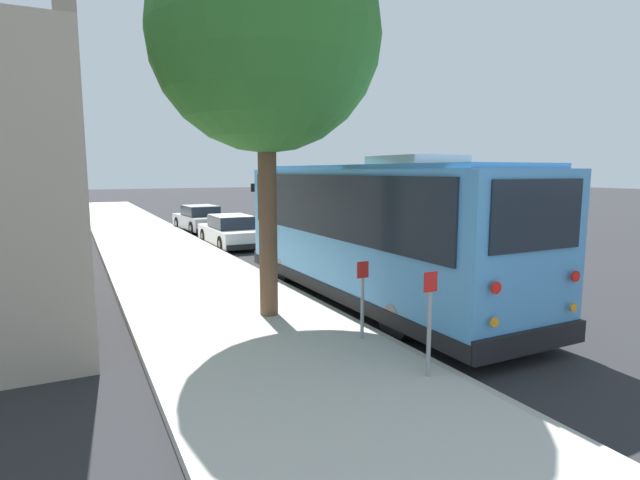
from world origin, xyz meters
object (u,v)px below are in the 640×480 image
object	(u,v)px
parked_sedan_white	(231,232)
sign_post_far	(362,299)
street_tree	(263,21)
sign_post_near	(429,323)
parked_sedan_silver	(200,219)
shuttle_bus	(370,226)

from	to	relation	value
parked_sedan_white	sign_post_far	distance (m)	12.44
street_tree	sign_post_near	distance (m)	6.38
parked_sedan_silver	sign_post_far	bearing A→B (deg)	171.17
shuttle_bus	parked_sedan_white	distance (m)	9.87
parked_sedan_white	street_tree	bearing A→B (deg)	167.00
sign_post_near	parked_sedan_silver	bearing A→B (deg)	-4.22
parked_sedan_white	street_tree	xyz separation A→B (m)	(-10.15, 2.26, 5.23)
shuttle_bus	street_tree	size ratio (longest dim) A/B	1.13
parked_sedan_silver	street_tree	distance (m)	16.79
shuttle_bus	parked_sedan_silver	distance (m)	15.47
sign_post_near	sign_post_far	world-z (taller)	sign_post_near
parked_sedan_silver	street_tree	xyz separation A→B (m)	(-15.78, 2.36, 5.21)
shuttle_bus	sign_post_far	bearing A→B (deg)	145.00
shuttle_bus	parked_sedan_silver	size ratio (longest dim) A/B	2.16
parked_sedan_white	parked_sedan_silver	bearing A→B (deg)	-1.41
shuttle_bus	street_tree	bearing A→B (deg)	97.24
shuttle_bus	sign_post_near	xyz separation A→B (m)	(-4.34, 1.78, -0.84)
street_tree	sign_post_near	size ratio (longest dim) A/B	5.50
sign_post_near	sign_post_far	distance (m)	1.77
parked_sedan_white	sign_post_near	size ratio (longest dim) A/B	2.87
street_tree	sign_post_near	world-z (taller)	street_tree
parked_sedan_white	sign_post_far	bearing A→B (deg)	173.29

